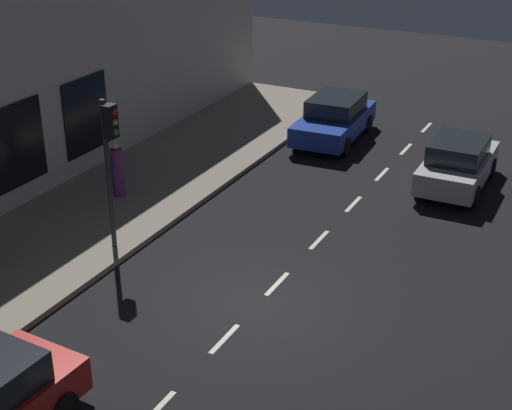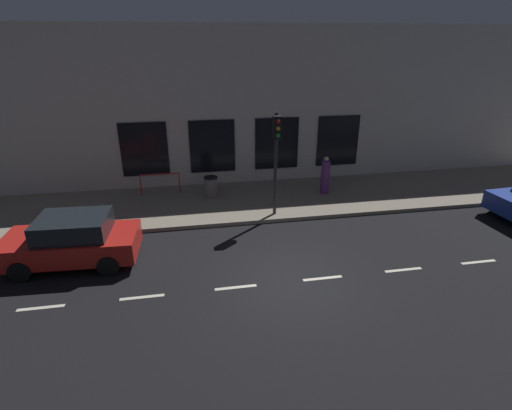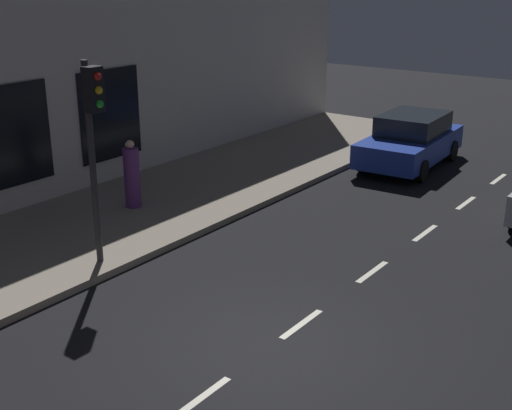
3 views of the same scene
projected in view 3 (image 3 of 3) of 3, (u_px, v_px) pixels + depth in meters
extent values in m
plane|color=black|center=(267.00, 349.00, 10.82)|extent=(60.00, 60.00, 0.00)
cube|color=gray|center=(25.00, 253.00, 14.29)|extent=(4.50, 32.00, 0.15)
cube|color=black|center=(110.00, 114.00, 18.39)|extent=(0.04, 2.09, 2.44)
cube|color=black|center=(13.00, 136.00, 16.07)|extent=(0.04, 2.09, 2.44)
cube|color=beige|center=(498.00, 179.00, 19.49)|extent=(0.12, 1.20, 0.01)
cube|color=beige|center=(466.00, 203.00, 17.51)|extent=(0.12, 1.20, 0.01)
cube|color=beige|center=(425.00, 233.00, 15.53)|extent=(0.12, 1.20, 0.01)
cube|color=beige|center=(372.00, 272.00, 13.55)|extent=(0.12, 1.20, 0.01)
cube|color=beige|center=(301.00, 324.00, 11.58)|extent=(0.12, 1.20, 0.01)
cube|color=beige|center=(202.00, 397.00, 9.60)|extent=(0.12, 1.20, 0.01)
cylinder|color=#2D2D30|center=(93.00, 165.00, 13.06)|extent=(0.13, 0.13, 3.98)
cube|color=black|center=(93.00, 89.00, 12.46)|extent=(0.26, 0.32, 0.84)
sphere|color=red|center=(97.00, 76.00, 12.30)|extent=(0.15, 0.15, 0.15)
sphere|color=gold|center=(99.00, 90.00, 12.39)|extent=(0.15, 0.15, 0.15)
sphere|color=green|center=(100.00, 104.00, 12.47)|extent=(0.15, 0.15, 0.15)
cube|color=#1E389E|center=(410.00, 146.00, 20.56)|extent=(2.14, 4.43, 0.70)
cube|color=black|center=(413.00, 124.00, 20.48)|extent=(1.79, 2.34, 0.60)
cylinder|color=black|center=(421.00, 171.00, 19.15)|extent=(0.26, 0.65, 0.64)
cylinder|color=black|center=(363.00, 162.00, 20.06)|extent=(0.26, 0.65, 0.64)
cylinder|color=black|center=(452.00, 150.00, 21.27)|extent=(0.26, 0.65, 0.64)
cylinder|color=black|center=(398.00, 143.00, 22.18)|extent=(0.26, 0.65, 0.64)
cylinder|color=#5B2D70|center=(132.00, 178.00, 16.58)|extent=(0.54, 0.54, 1.47)
sphere|color=beige|center=(130.00, 144.00, 16.31)|extent=(0.20, 0.20, 0.20)
cube|color=beige|center=(126.00, 145.00, 16.28)|extent=(0.07, 0.06, 0.06)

